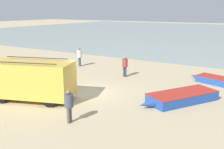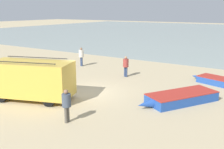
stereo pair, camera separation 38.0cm
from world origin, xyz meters
The scene contains 9 objects.
ground_plane centered at (0.00, 0.00, 0.00)m, with size 200.00×200.00×0.00m, color tan.
sea_water centered at (0.00, 52.00, 0.00)m, with size 120.00×80.00×0.01m, color #99A89E.
parked_van centered at (-2.14, -2.83, 1.27)m, with size 5.39×3.60×2.45m.
fishing_rowboat_0 centered at (6.96, 6.63, 0.25)m, with size 4.51×2.35×0.49m.
fishing_rowboat_1 centered at (5.59, 1.45, 0.29)m, with size 3.62×4.95×0.57m.
fishing_rowboat_2 centered at (-7.74, 1.01, 0.30)m, with size 5.00×3.53×0.61m.
fisherman_1 centered at (1.94, -4.20, 0.98)m, with size 0.43×0.43×1.64m.
fisherman_2 centered at (-5.75, 6.31, 1.07)m, with size 0.47×0.47×1.79m.
fisherman_3 centered at (-0.08, 4.98, 1.01)m, with size 0.44×0.44×1.68m.
Camera 1 is at (9.78, -13.09, 5.27)m, focal length 42.00 mm.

